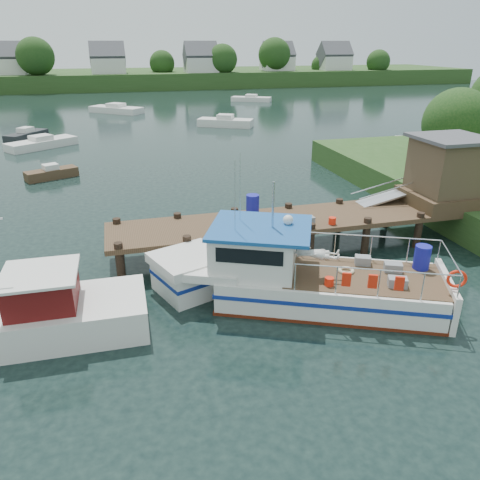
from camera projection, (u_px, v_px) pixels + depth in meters
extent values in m
plane|color=black|center=(254.00, 252.00, 19.90)|extent=(160.00, 160.00, 0.00)
cylinder|color=#332114|center=(450.00, 164.00, 27.96)|extent=(0.50, 0.50, 3.05)
sphere|color=#204016|center=(457.00, 122.00, 27.01)|extent=(3.90, 3.90, 3.90)
cube|color=#2B4B1E|center=(135.00, 79.00, 94.04)|extent=(140.00, 24.00, 3.00)
cylinder|color=#332114|center=(39.00, 78.00, 81.62)|extent=(0.60, 0.60, 4.80)
sphere|color=#204016|center=(35.00, 56.00, 80.23)|extent=(6.34, 6.34, 6.34)
cylinder|color=#332114|center=(104.00, 81.00, 86.36)|extent=(0.60, 0.60, 3.00)
sphere|color=#204016|center=(103.00, 69.00, 85.49)|extent=(3.96, 3.96, 3.96)
cylinder|color=#332114|center=(163.00, 78.00, 90.63)|extent=(0.60, 0.60, 3.60)
sphere|color=#204016|center=(162.00, 63.00, 89.59)|extent=(4.75, 4.75, 4.75)
cylinder|color=#332114|center=(223.00, 77.00, 89.56)|extent=(0.60, 0.60, 4.20)
sphere|color=#204016|center=(223.00, 59.00, 88.35)|extent=(5.54, 5.54, 5.54)
cylinder|color=#332114|center=(274.00, 73.00, 93.84)|extent=(0.60, 0.60, 4.80)
sphere|color=#204016|center=(274.00, 54.00, 92.45)|extent=(6.34, 6.34, 6.34)
cylinder|color=#332114|center=(320.00, 76.00, 98.58)|extent=(0.60, 0.60, 3.00)
sphere|color=#204016|center=(321.00, 65.00, 97.71)|extent=(3.96, 3.96, 3.96)
cylinder|color=#332114|center=(377.00, 75.00, 97.51)|extent=(0.60, 0.60, 3.60)
sphere|color=#204016|center=(378.00, 62.00, 96.47)|extent=(4.75, 4.75, 4.75)
cube|color=silver|center=(9.00, 68.00, 82.47)|extent=(6.00, 5.00, 3.00)
cube|color=#47474C|center=(7.00, 56.00, 81.73)|extent=(6.20, 5.09, 5.09)
cube|color=silver|center=(109.00, 67.00, 85.62)|extent=(6.00, 5.00, 3.00)
cube|color=#47474C|center=(107.00, 56.00, 84.87)|extent=(6.20, 5.09, 5.09)
cube|color=silver|center=(201.00, 66.00, 88.76)|extent=(6.00, 5.00, 3.00)
cube|color=#47474C|center=(201.00, 55.00, 88.02)|extent=(6.20, 5.09, 5.09)
cube|color=silver|center=(277.00, 65.00, 94.34)|extent=(6.00, 5.00, 3.00)
cube|color=#47474C|center=(277.00, 54.00, 93.59)|extent=(6.20, 5.09, 5.09)
cube|color=silver|center=(334.00, 64.00, 96.30)|extent=(6.00, 5.00, 3.00)
cube|color=#47474C|center=(335.00, 54.00, 95.55)|extent=(6.20, 5.09, 5.09)
cube|color=#493422|center=(299.00, 220.00, 19.87)|extent=(16.00, 3.00, 0.20)
cylinder|color=black|center=(121.00, 267.00, 17.19)|extent=(0.32, 0.32, 1.90)
cylinder|color=black|center=(119.00, 240.00, 19.50)|extent=(0.32, 0.32, 1.90)
cylinder|color=black|center=(188.00, 259.00, 17.78)|extent=(0.32, 0.32, 1.90)
cylinder|color=black|center=(178.00, 234.00, 20.09)|extent=(0.32, 0.32, 1.90)
cylinder|color=black|center=(251.00, 252.00, 18.37)|extent=(0.32, 0.32, 1.90)
cylinder|color=black|center=(235.00, 228.00, 20.68)|extent=(0.32, 0.32, 1.90)
cylinder|color=black|center=(310.00, 245.00, 18.97)|extent=(0.32, 0.32, 1.90)
cylinder|color=black|center=(288.00, 223.00, 21.28)|extent=(0.32, 0.32, 1.90)
cylinder|color=black|center=(366.00, 239.00, 19.56)|extent=(0.32, 0.32, 1.90)
cylinder|color=black|center=(338.00, 218.00, 21.87)|extent=(0.32, 0.32, 1.90)
cylinder|color=black|center=(418.00, 233.00, 20.15)|extent=(0.32, 0.32, 1.90)
cylinder|color=black|center=(386.00, 214.00, 22.46)|extent=(0.32, 0.32, 1.90)
cylinder|color=black|center=(467.00, 228.00, 20.75)|extent=(0.32, 0.32, 1.90)
cylinder|color=black|center=(431.00, 209.00, 23.06)|extent=(0.32, 0.32, 1.90)
cube|color=#493422|center=(443.00, 198.00, 21.37)|extent=(3.20, 3.00, 0.60)
cube|color=#4D3D2B|center=(448.00, 168.00, 20.82)|extent=(2.60, 2.60, 2.40)
cube|color=#47474C|center=(453.00, 138.00, 20.32)|extent=(3.00, 3.00, 0.15)
cube|color=#A5A8AD|center=(387.00, 197.00, 21.65)|extent=(3.34, 0.90, 0.79)
cylinder|color=silver|center=(393.00, 189.00, 21.09)|extent=(3.34, 0.05, 0.76)
cylinder|color=silver|center=(384.00, 184.00, 21.81)|extent=(3.34, 0.05, 0.76)
cube|color=slate|center=(285.00, 224.00, 18.64)|extent=(0.60, 0.40, 0.30)
cube|color=slate|center=(307.00, 220.00, 19.05)|extent=(0.60, 0.40, 0.30)
cylinder|color=red|center=(332.00, 221.00, 19.03)|extent=(0.30, 0.30, 0.28)
cylinder|color=#161997|center=(253.00, 204.00, 20.03)|extent=(0.56, 0.56, 0.85)
cube|color=silver|center=(327.00, 288.00, 15.86)|extent=(7.80, 5.63, 1.11)
cube|color=silver|center=(190.00, 277.00, 16.59)|extent=(2.64, 2.64, 1.11)
cube|color=silver|center=(189.00, 260.00, 16.32)|extent=(2.94, 2.85, 0.34)
cube|color=silver|center=(216.00, 262.00, 16.18)|extent=(2.90, 3.31, 0.29)
cube|color=navy|center=(328.00, 285.00, 15.81)|extent=(7.90, 5.71, 0.14)
cube|color=navy|center=(189.00, 274.00, 16.54)|extent=(2.69, 2.69, 0.14)
cube|color=#571C0C|center=(326.00, 301.00, 16.06)|extent=(7.89, 5.69, 0.14)
cube|color=#493422|center=(364.00, 276.00, 15.47)|extent=(5.83, 4.53, 0.04)
cube|color=silver|center=(445.00, 295.00, 15.25)|extent=(1.37, 2.72, 1.30)
cube|color=silver|center=(255.00, 249.00, 15.74)|extent=(3.50, 3.41, 1.45)
cube|color=black|center=(249.00, 257.00, 14.48)|extent=(1.95, 0.91, 0.48)
cube|color=black|center=(259.00, 227.00, 16.78)|extent=(1.95, 0.91, 0.48)
cube|color=black|center=(215.00, 238.00, 15.83)|extent=(0.75, 1.60, 0.48)
cube|color=#184D95|center=(261.00, 228.00, 15.41)|extent=(4.15, 3.91, 0.12)
cylinder|color=silver|center=(273.00, 205.00, 15.03)|extent=(0.10, 0.10, 1.55)
cylinder|color=silver|center=(235.00, 196.00, 14.62)|extent=(0.03, 0.03, 2.32)
cylinder|color=silver|center=(240.00, 187.00, 15.49)|extent=(0.03, 0.03, 2.32)
sphere|color=silver|center=(288.00, 220.00, 15.55)|extent=(0.46, 0.46, 0.35)
cylinder|color=silver|center=(376.00, 270.00, 13.88)|extent=(4.42, 2.04, 0.04)
cylinder|color=silver|center=(368.00, 236.00, 16.30)|extent=(4.42, 2.04, 0.04)
cylinder|color=silver|center=(451.00, 257.00, 14.72)|extent=(1.14, 2.44, 0.04)
cylinder|color=silver|center=(295.00, 277.00, 14.42)|extent=(0.06, 0.06, 0.92)
cylinder|color=silver|center=(299.00, 243.00, 16.84)|extent=(0.06, 0.06, 0.92)
cylinder|color=silver|center=(336.00, 281.00, 14.23)|extent=(0.06, 0.06, 0.92)
cylinder|color=silver|center=(335.00, 246.00, 16.65)|extent=(0.06, 0.06, 0.92)
cylinder|color=silver|center=(379.00, 284.00, 14.04)|extent=(0.06, 0.06, 0.92)
cylinder|color=silver|center=(371.00, 248.00, 16.46)|extent=(0.06, 0.06, 0.92)
cylinder|color=silver|center=(423.00, 287.00, 13.85)|extent=(0.06, 0.06, 0.92)
cylinder|color=silver|center=(408.00, 251.00, 16.27)|extent=(0.06, 0.06, 0.92)
cylinder|color=silver|center=(459.00, 290.00, 13.69)|extent=(0.06, 0.06, 0.92)
cylinder|color=silver|center=(439.00, 253.00, 16.11)|extent=(0.06, 0.06, 0.92)
cube|color=slate|center=(398.00, 282.00, 14.73)|extent=(0.69, 0.59, 0.31)
cube|color=slate|center=(393.00, 267.00, 15.69)|extent=(0.69, 0.59, 0.31)
cube|color=slate|center=(363.00, 260.00, 16.19)|extent=(0.64, 0.55, 0.31)
cylinder|color=#161997|center=(422.00, 258.00, 15.80)|extent=(0.72, 0.72, 0.85)
cylinder|color=red|center=(329.00, 282.00, 14.80)|extent=(0.38, 0.38, 0.29)
torus|color=#BFB28C|center=(346.00, 271.00, 15.71)|extent=(0.72, 0.72, 0.12)
torus|color=red|center=(457.00, 279.00, 14.16)|extent=(0.59, 0.34, 0.60)
cube|color=red|center=(346.00, 279.00, 14.14)|extent=(0.29, 0.20, 0.43)
cube|color=red|center=(373.00, 281.00, 14.02)|extent=(0.29, 0.20, 0.43)
cube|color=red|center=(399.00, 283.00, 13.90)|extent=(0.29, 0.20, 0.43)
imported|color=silver|center=(312.00, 253.00, 15.14)|extent=(0.63, 0.73, 1.70)
cube|color=silver|center=(29.00, 322.00, 14.00)|extent=(6.99, 2.67, 1.07)
cube|color=#510D0D|center=(42.00, 290.00, 13.73)|extent=(1.95, 1.95, 1.02)
cube|color=silver|center=(39.00, 274.00, 13.52)|extent=(2.17, 2.17, 0.09)
cube|color=#493422|center=(52.00, 174.00, 30.59)|extent=(3.41, 2.34, 0.60)
cube|color=silver|center=(50.00, 167.00, 30.41)|extent=(1.15, 1.08, 0.38)
cube|color=silver|center=(251.00, 99.00, 70.22)|extent=(6.12, 4.53, 0.63)
cube|color=silver|center=(251.00, 96.00, 70.03)|extent=(2.11, 2.02, 0.41)
cube|color=silver|center=(42.00, 144.00, 39.41)|extent=(5.76, 4.90, 0.67)
cube|color=silver|center=(41.00, 138.00, 39.21)|extent=(2.09, 2.04, 0.43)
cube|color=silver|center=(225.00, 123.00, 49.22)|extent=(5.94, 4.38, 0.80)
cube|color=silver|center=(225.00, 117.00, 48.99)|extent=(2.05, 1.96, 0.51)
cube|color=silver|center=(435.00, 141.00, 40.68)|extent=(6.71, 2.99, 0.65)
cube|color=silver|center=(436.00, 135.00, 40.49)|extent=(1.99, 1.77, 0.42)
cube|color=silver|center=(116.00, 110.00, 58.73)|extent=(6.83, 6.30, 0.75)
cube|color=silver|center=(116.00, 105.00, 58.51)|extent=(2.56, 2.53, 0.48)
cube|color=black|center=(27.00, 136.00, 42.28)|extent=(3.51, 4.38, 0.75)
cube|color=silver|center=(25.00, 130.00, 42.06)|extent=(1.50, 1.56, 0.48)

